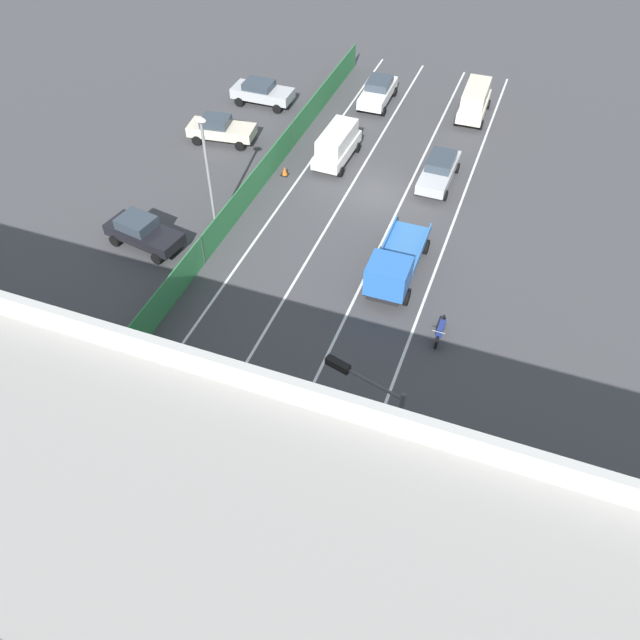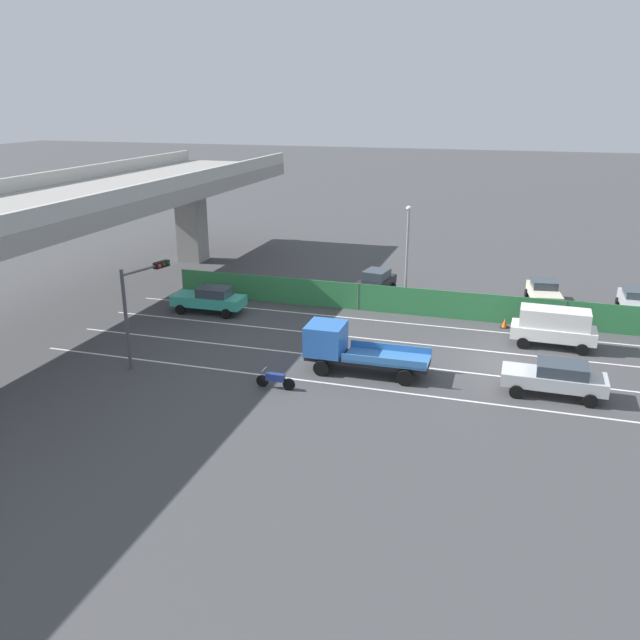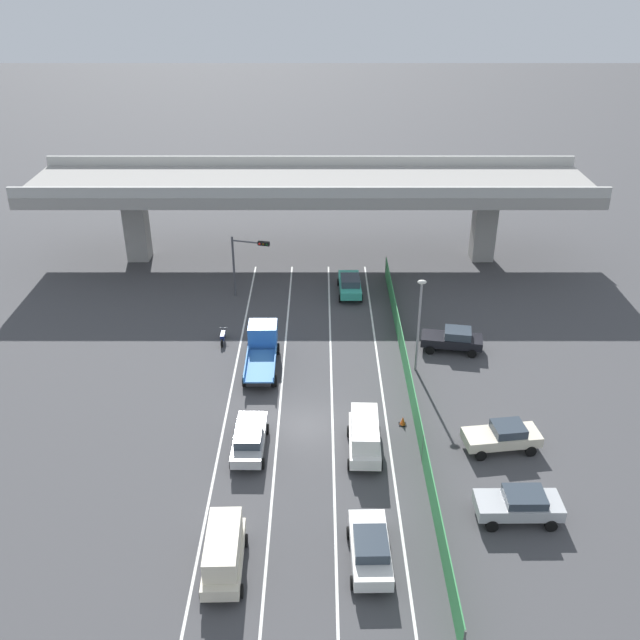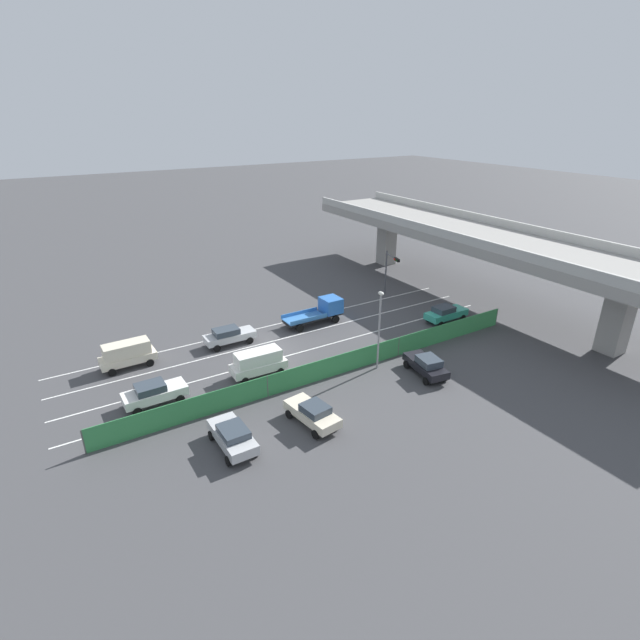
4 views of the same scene
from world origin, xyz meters
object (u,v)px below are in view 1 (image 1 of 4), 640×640
at_px(car_van_white, 337,144).
at_px(parked_sedan_dark, 143,232).
at_px(parked_sedan_cream, 221,129).
at_px(car_taxi_teal, 172,396).
at_px(parked_wagon_silver, 262,92).
at_px(car_sedan_silver, 439,170).
at_px(car_hatchback_white, 378,91).
at_px(street_lamp, 207,165).
at_px(flatbed_truck_blue, 393,268).
at_px(traffic_light, 373,405).
at_px(car_van_cream, 475,100).
at_px(traffic_cone, 285,171).
at_px(motorcycle, 440,330).

distance_m(car_van_white, parked_sedan_dark, 13.62).
xyz_separation_m(parked_sedan_cream, parked_sedan_dark, (-1.00, 11.32, 0.02)).
xyz_separation_m(car_taxi_teal, parked_wagon_silver, (7.62, -26.19, -0.02)).
xyz_separation_m(car_sedan_silver, car_hatchback_white, (6.43, -8.36, 0.03)).
bearing_deg(street_lamp, parked_sedan_cream, -65.33).
bearing_deg(parked_wagon_silver, flatbed_truck_blue, 132.52).
bearing_deg(car_sedan_silver, traffic_light, 95.48).
height_order(car_van_cream, street_lamp, street_lamp).
distance_m(car_sedan_silver, street_lamp, 14.28).
distance_m(car_van_cream, parked_sedan_cream, 17.57).
xyz_separation_m(car_van_white, car_van_cream, (-7.01, -8.74, 0.02)).
relative_size(car_van_cream, parked_sedan_dark, 0.99).
xyz_separation_m(car_van_cream, parked_sedan_dark, (14.04, 20.40, -0.33)).
bearing_deg(parked_sedan_cream, car_hatchback_white, -133.65).
xyz_separation_m(parked_sedan_cream, traffic_light, (-16.60, 20.05, 2.81)).
relative_size(car_taxi_teal, traffic_light, 0.90).
relative_size(car_van_cream, traffic_cone, 7.75).
bearing_deg(car_hatchback_white, traffic_light, 106.28).
relative_size(car_van_white, car_sedan_silver, 0.97).
relative_size(flatbed_truck_blue, traffic_light, 1.19).
height_order(car_taxi_teal, parked_sedan_cream, car_taxi_teal).
height_order(car_van_cream, parked_sedan_cream, car_van_cream).
bearing_deg(parked_sedan_cream, car_van_white, -177.53).
relative_size(parked_wagon_silver, parked_sedan_dark, 0.95).
height_order(car_van_white, car_hatchback_white, car_van_white).
bearing_deg(motorcycle, parked_wagon_silver, -46.25).
xyz_separation_m(car_van_cream, traffic_light, (-1.56, 29.13, 2.46)).
bearing_deg(parked_sedan_cream, flatbed_truck_blue, 146.16).
height_order(traffic_light, street_lamp, street_lamp).
relative_size(car_taxi_teal, flatbed_truck_blue, 0.76).
bearing_deg(traffic_cone, car_van_cream, -129.94).
bearing_deg(street_lamp, car_van_cream, -122.00).
bearing_deg(traffic_light, street_lamp, -42.10).
xyz_separation_m(car_taxi_teal, car_hatchback_white, (-0.14, -29.17, 0.01)).
xyz_separation_m(car_van_white, parked_wagon_silver, (7.57, -5.30, -0.32)).
distance_m(car_van_white, flatbed_truck_blue, 12.11).
distance_m(parked_wagon_silver, parked_sedan_cream, 5.66).
distance_m(car_sedan_silver, motorcycle, 13.05).
bearing_deg(street_lamp, car_taxi_teal, 109.06).
xyz_separation_m(parked_wagon_silver, parked_sedan_cream, (0.46, 5.64, -0.02)).
distance_m(car_hatchback_white, parked_sedan_cream, 11.91).
distance_m(motorcycle, parked_wagon_silver, 25.00).
relative_size(flatbed_truck_blue, motorcycle, 3.18).
height_order(car_van_white, traffic_cone, car_van_white).
bearing_deg(traffic_light, car_van_white, -67.21).
height_order(car_taxi_teal, street_lamp, street_lamp).
relative_size(parked_sedan_cream, traffic_cone, 7.83).
bearing_deg(car_hatchback_white, car_van_cream, -176.12).
distance_m(street_lamp, traffic_cone, 7.61).
bearing_deg(street_lamp, car_sedan_silver, -140.19).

